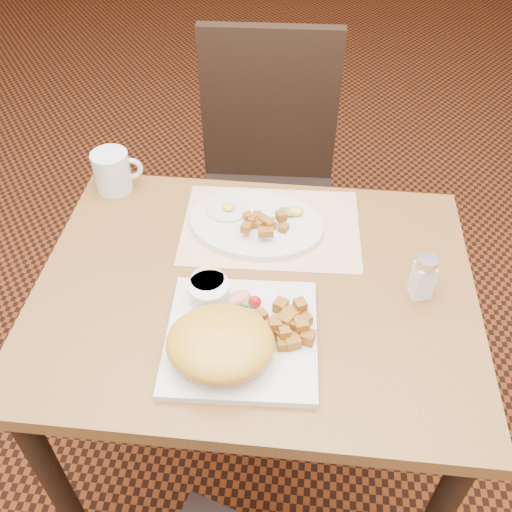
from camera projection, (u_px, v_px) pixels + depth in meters
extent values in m
plane|color=black|center=(255.00, 458.00, 1.69)|extent=(8.00, 8.00, 0.00)
cube|color=brown|center=(255.00, 291.00, 1.18)|extent=(0.90, 0.70, 0.03)
cylinder|color=black|center=(61.00, 492.00, 1.26)|extent=(0.05, 0.05, 0.71)
cylinder|color=black|center=(131.00, 292.00, 1.69)|extent=(0.05, 0.05, 0.71)
cylinder|color=black|center=(405.00, 314.00, 1.63)|extent=(0.05, 0.05, 0.71)
cube|color=black|center=(265.00, 216.00, 1.79)|extent=(0.44, 0.44, 0.05)
cylinder|color=black|center=(316.00, 236.00, 2.08)|extent=(0.04, 0.04, 0.42)
cylinder|color=black|center=(317.00, 312.00, 1.82)|extent=(0.04, 0.04, 0.42)
cylinder|color=black|center=(218.00, 232.00, 2.10)|extent=(0.04, 0.04, 0.42)
cylinder|color=black|center=(205.00, 306.00, 1.84)|extent=(0.04, 0.04, 0.42)
cube|color=black|center=(269.00, 107.00, 1.75)|extent=(0.42, 0.06, 0.50)
cube|color=white|center=(271.00, 227.00, 1.30)|extent=(0.41, 0.29, 0.00)
cube|color=silver|center=(242.00, 337.00, 1.06)|extent=(0.29, 0.29, 0.02)
ellipsoid|color=gold|center=(221.00, 343.00, 1.00)|extent=(0.19, 0.17, 0.07)
ellipsoid|color=gold|center=(234.00, 361.00, 1.00)|extent=(0.08, 0.07, 0.03)
ellipsoid|color=gold|center=(191.00, 335.00, 1.04)|extent=(0.08, 0.07, 0.03)
cylinder|color=silver|center=(209.00, 292.00, 1.10)|extent=(0.08, 0.08, 0.04)
cylinder|color=beige|center=(207.00, 279.00, 1.10)|extent=(0.07, 0.07, 0.01)
ellipsoid|color=#387223|center=(248.00, 301.00, 1.11)|extent=(0.05, 0.04, 0.01)
ellipsoid|color=red|center=(255.00, 302.00, 1.10)|extent=(0.03, 0.02, 0.03)
ellipsoid|color=#F28C72|center=(237.00, 299.00, 1.11)|extent=(0.07, 0.06, 0.02)
cylinder|color=white|center=(228.00, 208.00, 1.31)|extent=(0.10, 0.10, 0.01)
ellipsoid|color=yellow|center=(229.00, 207.00, 1.30)|extent=(0.03, 0.03, 0.01)
ellipsoid|color=#387223|center=(286.00, 212.00, 1.30)|extent=(0.05, 0.04, 0.01)
ellipsoid|color=yellow|center=(296.00, 211.00, 1.30)|extent=(0.04, 0.03, 0.02)
cube|color=white|center=(422.00, 280.00, 1.12)|extent=(0.05, 0.05, 0.08)
cylinder|color=silver|center=(427.00, 262.00, 1.09)|extent=(0.05, 0.05, 0.02)
cylinder|color=silver|center=(112.00, 171.00, 1.37)|extent=(0.09, 0.09, 0.10)
torus|color=silver|center=(131.00, 169.00, 1.37)|extent=(0.06, 0.03, 0.06)
cube|color=#A3651A|center=(291.00, 315.00, 1.08)|extent=(0.04, 0.04, 0.03)
cube|color=#A3651A|center=(285.00, 332.00, 1.03)|extent=(0.02, 0.02, 0.02)
cube|color=#A3651A|center=(280.00, 321.00, 1.07)|extent=(0.03, 0.03, 0.02)
cube|color=#A3651A|center=(292.00, 325.00, 1.06)|extent=(0.03, 0.03, 0.02)
cube|color=#A3651A|center=(278.00, 333.00, 1.05)|extent=(0.02, 0.02, 0.02)
cube|color=#A3651A|center=(295.00, 322.00, 1.06)|extent=(0.03, 0.03, 0.02)
cube|color=#A3651A|center=(281.00, 306.00, 1.09)|extent=(0.03, 0.03, 0.03)
cube|color=#A3651A|center=(301.00, 325.00, 1.04)|extent=(0.03, 0.03, 0.02)
cube|color=#A3651A|center=(292.00, 342.00, 1.03)|extent=(0.03, 0.03, 0.02)
cube|color=#A3651A|center=(286.00, 324.00, 1.06)|extent=(0.02, 0.02, 0.02)
cube|color=#A3651A|center=(271.00, 326.00, 1.06)|extent=(0.02, 0.02, 0.02)
cube|color=#A3651A|center=(283.00, 335.00, 1.04)|extent=(0.04, 0.04, 0.03)
cube|color=#A3651A|center=(300.00, 305.00, 1.07)|extent=(0.03, 0.03, 0.02)
cube|color=#A3651A|center=(292.00, 327.00, 1.06)|extent=(0.02, 0.02, 0.02)
cube|color=#A3651A|center=(286.00, 320.00, 1.04)|extent=(0.03, 0.03, 0.02)
cube|color=#A3651A|center=(305.00, 320.00, 1.07)|extent=(0.03, 0.03, 0.02)
cube|color=#A3651A|center=(263.00, 343.00, 1.03)|extent=(0.03, 0.03, 0.02)
cube|color=#A3651A|center=(295.00, 323.00, 1.06)|extent=(0.03, 0.03, 0.02)
cube|color=#A3651A|center=(275.00, 324.00, 1.04)|extent=(0.03, 0.03, 0.02)
cube|color=#A3651A|center=(274.00, 324.00, 1.07)|extent=(0.03, 0.03, 0.02)
cube|color=#A3651A|center=(290.00, 327.00, 1.06)|extent=(0.02, 0.02, 0.02)
cube|color=#A3651A|center=(276.00, 328.00, 1.06)|extent=(0.03, 0.03, 0.02)
cube|color=#A3651A|center=(296.00, 324.00, 1.04)|extent=(0.03, 0.03, 0.02)
cube|color=#A3651A|center=(286.00, 323.00, 1.04)|extent=(0.02, 0.02, 0.02)
cube|color=#A3651A|center=(284.00, 344.00, 1.03)|extent=(0.03, 0.03, 0.02)
cube|color=#A3651A|center=(261.00, 316.00, 1.08)|extent=(0.03, 0.03, 0.02)
cube|color=#A3651A|center=(308.00, 337.00, 1.04)|extent=(0.03, 0.03, 0.03)
cube|color=#A3651A|center=(257.00, 224.00, 1.27)|extent=(0.02, 0.02, 0.02)
cube|color=#A3651A|center=(257.00, 217.00, 1.28)|extent=(0.02, 0.02, 0.02)
cube|color=#A3651A|center=(270.00, 232.00, 1.22)|extent=(0.02, 0.02, 0.02)
cube|color=#A3651A|center=(262.00, 232.00, 1.22)|extent=(0.02, 0.02, 0.02)
cube|color=#A3651A|center=(284.00, 228.00, 1.26)|extent=(0.02, 0.03, 0.02)
cube|color=#A3651A|center=(263.00, 222.00, 1.27)|extent=(0.02, 0.02, 0.02)
cube|color=#A3651A|center=(259.00, 220.00, 1.28)|extent=(0.02, 0.02, 0.02)
cube|color=#A3651A|center=(259.00, 217.00, 1.28)|extent=(0.02, 0.02, 0.02)
cube|color=#A3651A|center=(270.00, 224.00, 1.26)|extent=(0.03, 0.02, 0.02)
cube|color=#A3651A|center=(246.00, 228.00, 1.23)|extent=(0.02, 0.03, 0.02)
cube|color=#A3651A|center=(281.00, 216.00, 1.26)|extent=(0.03, 0.03, 0.02)
cube|color=#A3651A|center=(268.00, 223.00, 1.27)|extent=(0.03, 0.03, 0.02)
cube|color=#A3651A|center=(264.00, 221.00, 1.27)|extent=(0.03, 0.03, 0.02)
cube|color=#A3651A|center=(248.00, 217.00, 1.26)|extent=(0.02, 0.02, 0.02)
cube|color=#A3651A|center=(251.00, 221.00, 1.25)|extent=(0.02, 0.02, 0.02)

